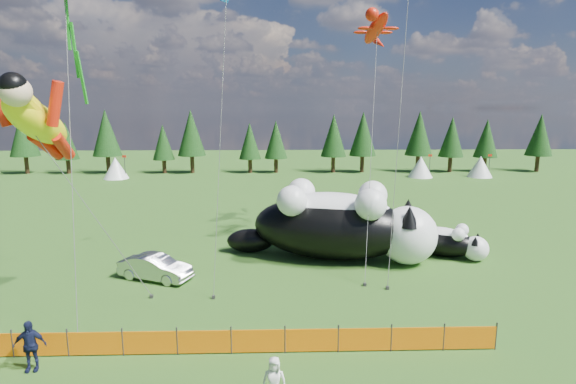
# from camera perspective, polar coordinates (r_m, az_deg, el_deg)

# --- Properties ---
(ground) EXTENTS (160.00, 160.00, 0.00)m
(ground) POSITION_cam_1_polar(r_m,az_deg,el_deg) (20.71, -9.23, -15.43)
(ground) COLOR #0C3309
(ground) RESTS_ON ground
(safety_fence) EXTENTS (22.06, 0.06, 1.10)m
(safety_fence) POSITION_cam_1_polar(r_m,az_deg,el_deg) (17.84, -10.58, -18.19)
(safety_fence) COLOR #262626
(safety_fence) RESTS_ON ground
(tree_line) EXTENTS (90.00, 4.00, 8.00)m
(tree_line) POSITION_cam_1_polar(r_m,az_deg,el_deg) (63.70, -4.12, 6.03)
(tree_line) COLOR black
(tree_line) RESTS_ON ground
(festival_tents) EXTENTS (50.00, 3.20, 2.80)m
(festival_tents) POSITION_cam_1_polar(r_m,az_deg,el_deg) (59.53, 6.37, 3.16)
(festival_tents) COLOR white
(festival_tents) RESTS_ON ground
(cat_large) EXTENTS (12.69, 6.75, 4.65)m
(cat_large) POSITION_cam_1_polar(r_m,az_deg,el_deg) (27.31, 6.69, -3.97)
(cat_large) COLOR black
(cat_large) RESTS_ON ground
(cat_small) EXTENTS (5.05, 3.93, 2.04)m
(cat_small) POSITION_cam_1_polar(r_m,az_deg,el_deg) (29.55, 19.44, -5.88)
(cat_small) COLOR black
(cat_small) RESTS_ON ground
(car) EXTENTS (4.24, 2.79, 1.32)m
(car) POSITION_cam_1_polar(r_m,az_deg,el_deg) (25.34, -16.49, -9.17)
(car) COLOR #B7B8BC
(car) RESTS_ON ground
(spectator_c) EXTENTS (1.15, 0.70, 1.85)m
(spectator_c) POSITION_cam_1_polar(r_m,az_deg,el_deg) (18.75, -29.96, -16.55)
(spectator_c) COLOR #131835
(spectator_c) RESTS_ON ground
(spectator_e) EXTENTS (0.78, 0.53, 1.54)m
(spectator_e) POSITION_cam_1_polar(r_m,az_deg,el_deg) (15.02, -1.77, -22.83)
(spectator_e) COLOR silver
(spectator_e) RESTS_ON ground
(superhero_kite) EXTENTS (5.40, 5.17, 10.95)m
(superhero_kite) POSITION_cam_1_polar(r_m,az_deg,el_deg) (20.04, -29.28, 7.84)
(superhero_kite) COLOR #FFF00D
(superhero_kite) RESTS_ON ground
(gecko_kite) EXTENTS (3.63, 11.26, 16.35)m
(gecko_kite) POSITION_cam_1_polar(r_m,az_deg,el_deg) (31.23, 11.08, 19.66)
(gecko_kite) COLOR red
(gecko_kite) RESTS_ON ground
(diamond_kite_a) EXTENTS (1.10, 3.63, 15.39)m
(diamond_kite_a) POSITION_cam_1_polar(r_m,az_deg,el_deg) (23.95, -7.88, 22.50)
(diamond_kite_a) COLOR #0B5BAB
(diamond_kite_a) RESTS_ON ground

